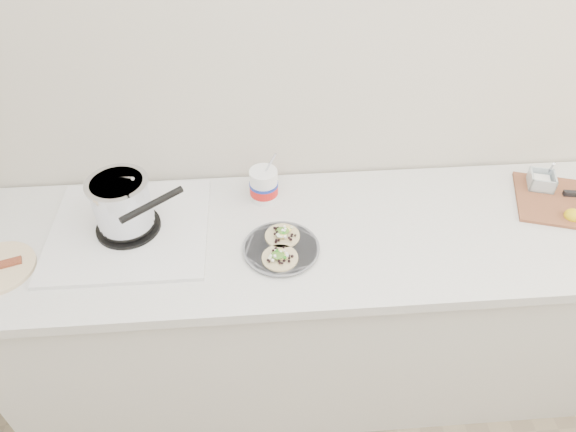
{
  "coord_description": "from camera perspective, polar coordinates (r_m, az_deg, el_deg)",
  "views": [
    {
      "loc": [
        -0.24,
        0.16,
        2.12
      ],
      "look_at": [
        -0.14,
        1.44,
        0.96
      ],
      "focal_mm": 32.0,
      "sensor_mm": 36.0,
      "label": 1
    }
  ],
  "objects": [
    {
      "name": "counter",
      "position": [
        2.11,
        4.01,
        -10.22
      ],
      "size": [
        2.44,
        0.66,
        0.9
      ],
      "color": "silver",
      "rests_on": "ground"
    },
    {
      "name": "cutboard",
      "position": [
        2.13,
        29.19,
        1.62
      ],
      "size": [
        0.47,
        0.39,
        0.06
      ],
      "rotation": [
        0.0,
        0.0,
        -0.3
      ],
      "color": "brown",
      "rests_on": "counter"
    },
    {
      "name": "stove",
      "position": [
        1.78,
        -17.69,
        0.36
      ],
      "size": [
        0.53,
        0.49,
        0.25
      ],
      "rotation": [
        0.0,
        0.0,
        -0.0
      ],
      "color": "silver",
      "rests_on": "counter"
    },
    {
      "name": "tub",
      "position": [
        1.85,
        -2.64,
        3.65
      ],
      "size": [
        0.1,
        0.1,
        0.23
      ],
      "rotation": [
        0.0,
        0.0,
        0.35
      ],
      "color": "white",
      "rests_on": "counter"
    },
    {
      "name": "taco_plate",
      "position": [
        1.68,
        -0.76,
        -3.41
      ],
      "size": [
        0.25,
        0.25,
        0.04
      ],
      "rotation": [
        0.0,
        0.0,
        -0.41
      ],
      "color": "slate",
      "rests_on": "counter"
    }
  ]
}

